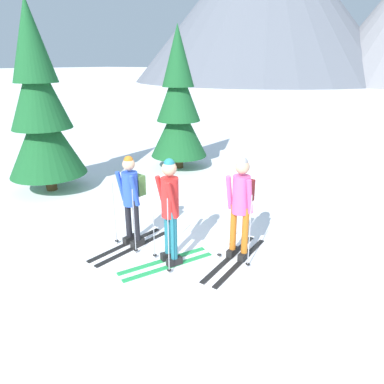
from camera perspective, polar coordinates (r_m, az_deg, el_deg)
ground_plane at (r=6.36m, az=-2.44°, el=-9.70°), size 400.00×400.00×0.00m
skier_in_blue at (r=6.28m, az=-9.83°, el=-0.74°), size 0.60×1.67×1.69m
skier_in_red at (r=5.59m, az=-3.67°, el=-2.54°), size 1.02×1.59×1.81m
skier_in_pink at (r=5.79m, az=7.93°, el=-1.82°), size 0.61×1.80×1.79m
pine_tree_near at (r=10.94m, az=-2.22°, el=13.76°), size 1.75×1.75×4.22m
pine_tree_mid at (r=9.58m, az=-23.42°, el=12.28°), size 1.91×1.91×4.61m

